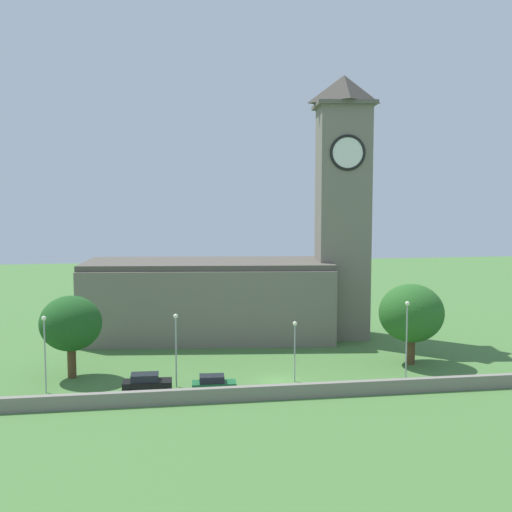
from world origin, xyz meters
The scene contains 11 objects.
ground_plane centered at (0.00, 15.00, 0.00)m, with size 200.00×200.00×0.00m, color #477538.
church centered at (-0.61, 20.36, 8.07)m, with size 37.38×16.19×33.25m.
quay_barrier centered at (0.00, -5.33, 0.64)m, with size 55.21×0.70×1.29m, color gray.
car_black centered at (-12.75, -1.68, 0.92)m, with size 4.59×2.40×1.81m.
car_green centered at (-6.64, -2.98, 0.89)m, with size 4.16×2.24×1.76m.
streetlamp_west_end centered at (-22.00, -0.22, 4.82)m, with size 0.44×0.44×7.25m.
streetlamp_west_mid centered at (-9.96, -0.22, 4.72)m, with size 0.44×0.44×7.09m.
streetlamp_central centered at (1.61, -0.31, 4.11)m, with size 0.44×0.44×6.02m.
streetlamp_east_mid centered at (12.84, -1.00, 5.15)m, with size 0.44×0.44×7.83m.
tree_by_tower centered at (-20.23, 4.53, 5.51)m, with size 6.15×6.15×8.32m.
tree_churchyard centered at (15.50, 4.31, 5.56)m, with size 6.99×6.99×8.75m.
Camera 1 is at (-11.82, -61.04, 18.43)m, focal length 45.31 mm.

